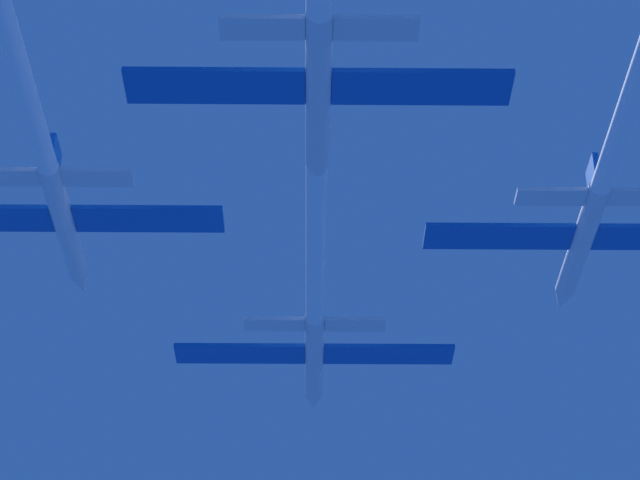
# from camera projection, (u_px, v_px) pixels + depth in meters

# --- Properties ---
(jet_lead) EXTENTS (18.80, 47.93, 3.11)m
(jet_lead) POSITION_uv_depth(u_px,v_px,m) (315.00, 269.00, 78.09)
(jet_lead) COLOR silver
(jet_left_wing) EXTENTS (18.80, 51.69, 3.11)m
(jet_left_wing) POSITION_uv_depth(u_px,v_px,m) (22.00, 80.00, 65.02)
(jet_left_wing) COLOR silver
(jet_right_wing) EXTENTS (18.80, 44.79, 3.11)m
(jet_right_wing) POSITION_uv_depth(u_px,v_px,m) (617.00, 137.00, 68.07)
(jet_right_wing) COLOR silver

